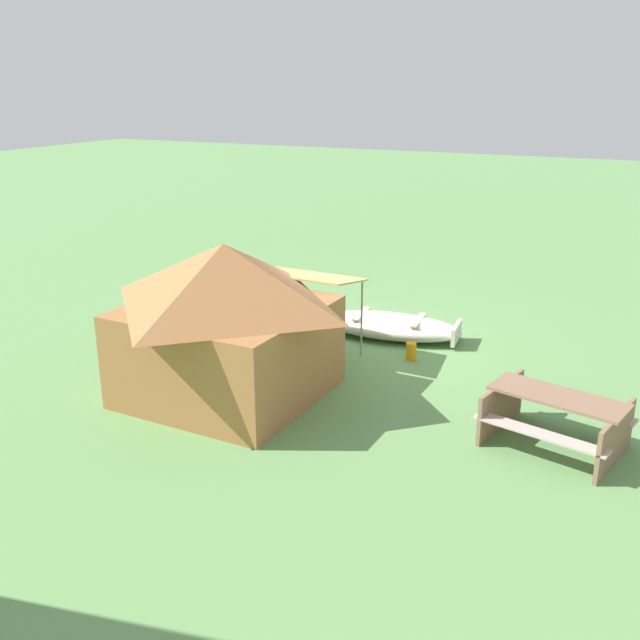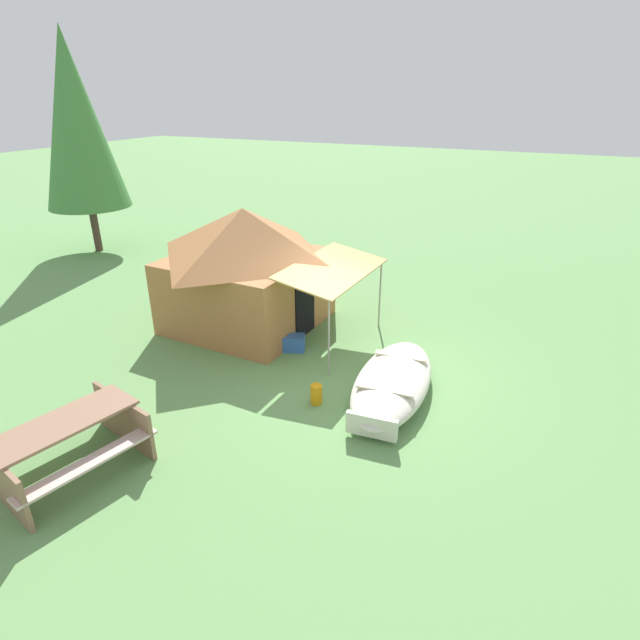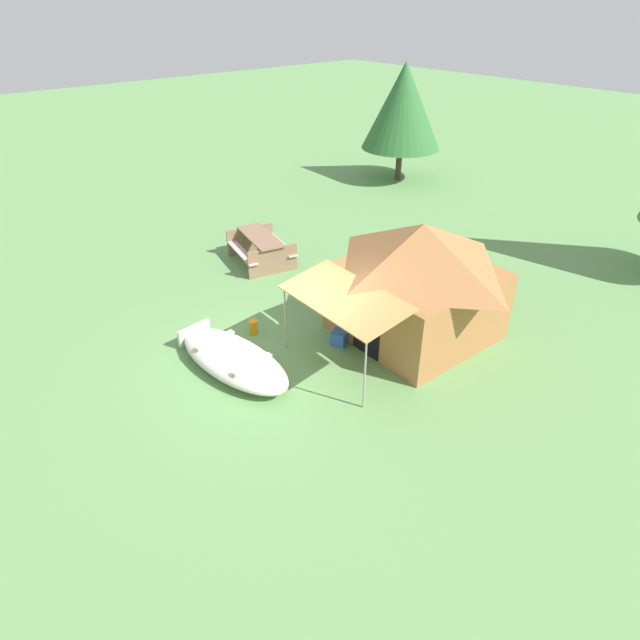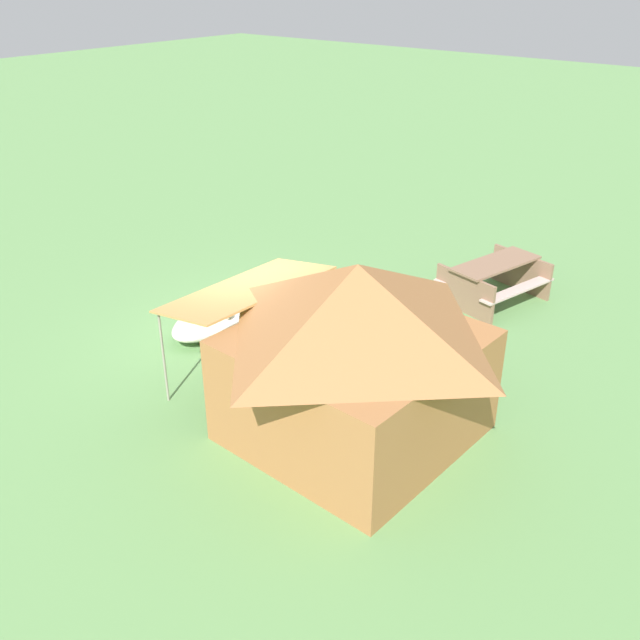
% 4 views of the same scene
% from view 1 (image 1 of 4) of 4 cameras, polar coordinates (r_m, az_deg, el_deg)
% --- Properties ---
extents(ground_plane, '(80.00, 80.00, 0.00)m').
position_cam_1_polar(ground_plane, '(14.16, 2.28, -2.15)').
color(ground_plane, '#639454').
extents(beached_rowboat, '(3.09, 1.48, 0.47)m').
position_cam_1_polar(beached_rowboat, '(14.70, 5.59, -0.44)').
color(beached_rowboat, beige).
rests_on(beached_rowboat, ground_plane).
extents(canvas_cabin_tent, '(3.27, 4.37, 2.57)m').
position_cam_1_polar(canvas_cabin_tent, '(11.71, -7.45, 0.14)').
color(canvas_cabin_tent, '#A86C3D').
rests_on(canvas_cabin_tent, ground_plane).
extents(picnic_table, '(2.15, 1.80, 0.80)m').
position_cam_1_polar(picnic_table, '(10.78, 18.29, -7.20)').
color(picnic_table, '#8C684F').
rests_on(picnic_table, ground_plane).
extents(cooler_box, '(0.47, 0.57, 0.32)m').
position_cam_1_polar(cooler_box, '(12.99, -0.89, -3.35)').
color(cooler_box, '#3161B9').
rests_on(cooler_box, ground_plane).
extents(fuel_can, '(0.21, 0.21, 0.34)m').
position_cam_1_polar(fuel_can, '(13.54, 7.26, -2.51)').
color(fuel_can, orange).
rests_on(fuel_can, ground_plane).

